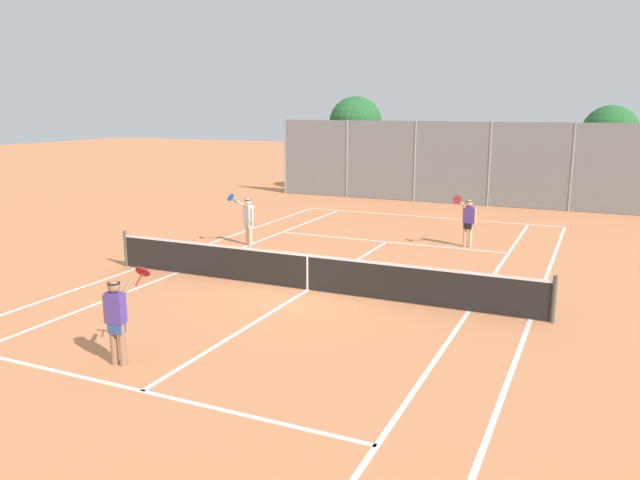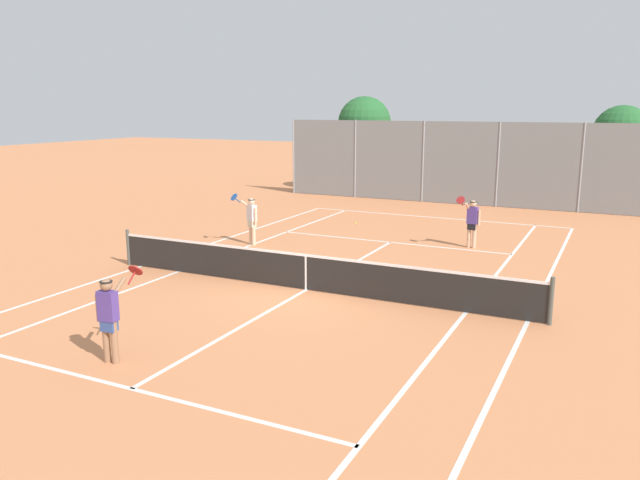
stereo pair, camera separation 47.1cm
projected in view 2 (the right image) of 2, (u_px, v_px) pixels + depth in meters
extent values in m
plane|color=#CC7A4C|center=(306.00, 290.00, 16.09)|extent=(120.00, 120.00, 0.00)
cube|color=silver|center=(434.00, 217.00, 26.54)|extent=(11.00, 0.10, 0.01)
cube|color=silver|center=(141.00, 266.00, 18.45)|extent=(0.10, 23.80, 0.01)
cube|color=silver|center=(528.00, 322.00, 13.72)|extent=(0.10, 23.80, 0.01)
cube|color=silver|center=(178.00, 272.00, 17.86)|extent=(0.10, 23.80, 0.01)
cube|color=silver|center=(466.00, 313.00, 14.31)|extent=(0.10, 23.80, 0.01)
cube|color=silver|center=(131.00, 389.00, 10.46)|extent=(8.26, 0.10, 0.01)
cube|color=silver|center=(390.00, 242.00, 21.71)|extent=(8.26, 0.10, 0.01)
cube|color=silver|center=(306.00, 290.00, 16.09)|extent=(0.10, 12.80, 0.01)
cylinder|color=#474C47|center=(128.00, 247.00, 18.53)|extent=(0.10, 0.10, 1.07)
cylinder|color=#474C47|center=(551.00, 301.00, 13.42)|extent=(0.10, 0.10, 1.07)
cube|color=black|center=(306.00, 273.00, 15.99)|extent=(11.90, 0.02, 0.89)
cube|color=white|center=(306.00, 255.00, 15.89)|extent=(11.90, 0.03, 0.06)
cube|color=white|center=(306.00, 273.00, 15.99)|extent=(0.05, 0.03, 0.89)
cylinder|color=#936B4C|center=(106.00, 341.00, 11.49)|extent=(0.13, 0.13, 0.82)
cylinder|color=#936B4C|center=(114.00, 342.00, 11.43)|extent=(0.13, 0.13, 0.82)
cube|color=#334C8C|center=(109.00, 325.00, 11.39)|extent=(0.30, 0.21, 0.24)
cube|color=#4C388C|center=(108.00, 306.00, 11.31)|extent=(0.36, 0.23, 0.56)
sphere|color=#936B4C|center=(106.00, 285.00, 11.23)|extent=(0.22, 0.22, 0.22)
cylinder|color=black|center=(106.00, 282.00, 11.22)|extent=(0.23, 0.23, 0.02)
cylinder|color=#936B4C|center=(98.00, 308.00, 11.40)|extent=(0.08, 0.08, 0.52)
cylinder|color=#936B4C|center=(118.00, 289.00, 11.34)|extent=(0.12, 0.46, 0.35)
cylinder|color=maroon|center=(132.00, 278.00, 11.50)|extent=(0.06, 0.25, 0.22)
cylinder|color=maroon|center=(136.00, 270.00, 11.58)|extent=(0.30, 0.22, 0.23)
cylinder|color=beige|center=(254.00, 233.00, 21.20)|extent=(0.13, 0.13, 0.82)
cylinder|color=beige|center=(251.00, 232.00, 21.34)|extent=(0.13, 0.13, 0.82)
cube|color=beige|center=(252.00, 223.00, 21.20)|extent=(0.33, 0.28, 0.24)
cube|color=white|center=(252.00, 213.00, 21.12)|extent=(0.39, 0.33, 0.56)
sphere|color=beige|center=(251.00, 202.00, 21.04)|extent=(0.22, 0.22, 0.22)
cylinder|color=black|center=(251.00, 200.00, 21.03)|extent=(0.23, 0.23, 0.02)
cylinder|color=beige|center=(255.00, 216.00, 20.97)|extent=(0.08, 0.08, 0.52)
cylinder|color=beige|center=(246.00, 204.00, 21.08)|extent=(0.27, 0.45, 0.35)
cylinder|color=#1E4C99|center=(237.00, 200.00, 20.98)|extent=(0.14, 0.24, 0.22)
cylinder|color=#1E4C99|center=(234.00, 197.00, 20.89)|extent=(0.34, 0.30, 0.23)
cylinder|color=#D8A884|center=(474.00, 236.00, 20.75)|extent=(0.13, 0.13, 0.82)
cylinder|color=#D8A884|center=(469.00, 235.00, 20.84)|extent=(0.13, 0.13, 0.82)
cube|color=black|center=(472.00, 226.00, 20.73)|extent=(0.30, 0.20, 0.24)
cube|color=#4C388C|center=(473.00, 215.00, 20.65)|extent=(0.36, 0.23, 0.56)
sphere|color=#D8A884|center=(473.00, 204.00, 20.57)|extent=(0.22, 0.22, 0.22)
cylinder|color=black|center=(473.00, 202.00, 20.56)|extent=(0.23, 0.23, 0.02)
cylinder|color=#D8A884|center=(479.00, 218.00, 20.55)|extent=(0.08, 0.08, 0.52)
cylinder|color=#D8A884|center=(468.00, 207.00, 20.54)|extent=(0.12, 0.46, 0.35)
cylinder|color=maroon|center=(462.00, 203.00, 20.35)|extent=(0.05, 0.25, 0.22)
cylinder|color=maroon|center=(461.00, 200.00, 20.23)|extent=(0.30, 0.22, 0.23)
sphere|color=#D1DB33|center=(356.00, 223.00, 25.06)|extent=(0.07, 0.07, 0.07)
sphere|color=#D1DB33|center=(315.00, 261.00, 18.95)|extent=(0.07, 0.07, 0.07)
cylinder|color=gray|center=(294.00, 157.00, 33.56)|extent=(0.08, 0.08, 3.96)
cylinder|color=gray|center=(355.00, 159.00, 32.01)|extent=(0.08, 0.08, 3.96)
cylinder|color=gray|center=(423.00, 162.00, 30.47)|extent=(0.08, 0.08, 3.96)
cylinder|color=gray|center=(498.00, 165.00, 28.93)|extent=(0.08, 0.08, 3.96)
cylinder|color=gray|center=(581.00, 168.00, 27.38)|extent=(0.08, 0.08, 3.96)
cube|color=slate|center=(459.00, 163.00, 29.70)|extent=(17.98, 0.02, 3.92)
cylinder|color=brown|center=(364.00, 167.00, 33.99)|extent=(0.29, 0.29, 2.74)
sphere|color=#26602D|center=(364.00, 123.00, 33.49)|extent=(2.86, 2.86, 2.86)
sphere|color=#26602D|center=(359.00, 130.00, 33.69)|extent=(1.74, 1.74, 1.74)
cylinder|color=brown|center=(617.00, 179.00, 30.14)|extent=(0.22, 0.22, 2.41)
sphere|color=#26602D|center=(621.00, 134.00, 29.68)|extent=(2.70, 2.70, 2.70)
sphere|color=#26602D|center=(624.00, 141.00, 29.75)|extent=(1.54, 1.54, 1.54)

